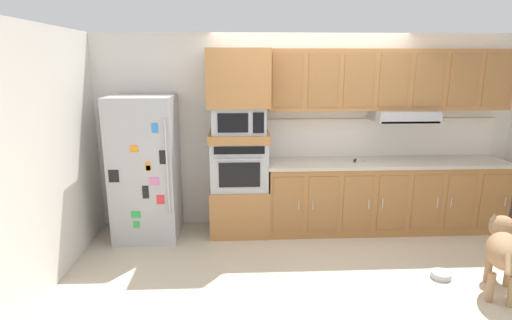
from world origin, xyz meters
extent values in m
plane|color=beige|center=(0.00, 0.00, 0.00)|extent=(9.60, 9.60, 0.00)
cube|color=silver|center=(0.00, 1.11, 1.25)|extent=(6.20, 0.12, 2.50)
cube|color=silver|center=(-2.80, 0.00, 1.25)|extent=(0.12, 7.10, 2.50)
cube|color=#ADADB2|center=(-2.06, 0.68, 0.88)|extent=(0.76, 0.70, 1.76)
cylinder|color=silver|center=(-1.73, 0.31, 0.98)|extent=(0.02, 0.02, 1.10)
cube|color=black|center=(-2.00, 0.33, 0.69)|extent=(0.07, 0.01, 0.15)
cube|color=#337FDB|center=(-1.85, 0.33, 1.43)|extent=(0.07, 0.01, 0.11)
cube|color=orange|center=(-2.09, 0.33, 1.20)|extent=(0.09, 0.01, 0.08)
cube|color=black|center=(-1.78, 0.33, 1.10)|extent=(0.07, 0.01, 0.16)
cube|color=orange|center=(-1.95, 0.33, 1.00)|extent=(0.06, 0.01, 0.10)
cube|color=black|center=(-2.35, 0.33, 0.88)|extent=(0.12, 0.01, 0.15)
cube|color=pink|center=(-1.89, 0.33, 0.82)|extent=(0.11, 0.01, 0.09)
cube|color=gold|center=(-1.95, 0.33, 0.97)|extent=(0.05, 0.01, 0.07)
cube|color=green|center=(-2.13, 0.33, 0.29)|extent=(0.08, 0.01, 0.08)
cube|color=red|center=(-1.83, 0.33, 0.59)|extent=(0.09, 0.01, 0.11)
cube|color=green|center=(-2.13, 0.33, 0.41)|extent=(0.11, 0.01, 0.08)
cube|color=#A8703D|center=(-0.91, 0.75, 0.30)|extent=(0.74, 0.62, 0.60)
cube|color=#A8AAAF|center=(-0.91, 0.75, 0.90)|extent=(0.70, 0.58, 0.60)
cube|color=black|center=(-0.91, 0.45, 0.84)|extent=(0.49, 0.01, 0.30)
cube|color=black|center=(-0.91, 0.45, 1.14)|extent=(0.59, 0.01, 0.09)
cylinder|color=#A8AAAF|center=(-0.91, 0.43, 1.03)|extent=(0.56, 0.02, 0.02)
cube|color=#A8703D|center=(-0.91, 0.75, 1.25)|extent=(0.74, 0.62, 0.10)
cube|color=#A8AAAF|center=(-0.91, 0.75, 1.46)|extent=(0.64, 0.53, 0.32)
cube|color=black|center=(-0.98, 0.48, 1.46)|extent=(0.35, 0.01, 0.22)
cube|color=black|center=(-0.69, 0.48, 1.46)|extent=(0.13, 0.01, 0.24)
cube|color=#A8703D|center=(-0.91, 0.75, 1.96)|extent=(0.74, 0.62, 0.68)
cube|color=#A8703D|center=(0.97, 0.75, 0.44)|extent=(3.02, 0.60, 0.88)
cube|color=#9A6738|center=(-0.33, 0.44, 0.46)|extent=(0.36, 0.01, 0.70)
cylinder|color=#BCBCC1|center=(-0.20, 0.43, 0.46)|extent=(0.01, 0.01, 0.12)
cube|color=#9A6738|center=(0.10, 0.44, 0.46)|extent=(0.36, 0.01, 0.70)
cylinder|color=#BCBCC1|center=(-0.03, 0.43, 0.46)|extent=(0.01, 0.01, 0.12)
cube|color=#9A6738|center=(0.53, 0.44, 0.46)|extent=(0.36, 0.01, 0.70)
cylinder|color=#BCBCC1|center=(0.66, 0.43, 0.46)|extent=(0.01, 0.01, 0.12)
cube|color=#9A6738|center=(0.97, 0.44, 0.46)|extent=(0.36, 0.01, 0.70)
cylinder|color=#BCBCC1|center=(0.84, 0.43, 0.46)|extent=(0.01, 0.01, 0.12)
cube|color=#9A6738|center=(1.40, 0.44, 0.46)|extent=(0.36, 0.01, 0.70)
cylinder|color=#BCBCC1|center=(1.53, 0.43, 0.46)|extent=(0.01, 0.01, 0.12)
cube|color=#9A6738|center=(1.83, 0.44, 0.46)|extent=(0.36, 0.01, 0.70)
cylinder|color=#BCBCC1|center=(1.70, 0.43, 0.46)|extent=(0.01, 0.01, 0.12)
cube|color=#9A6738|center=(2.26, 0.44, 0.46)|extent=(0.36, 0.01, 0.70)
cylinder|color=#BCBCC1|center=(2.39, 0.43, 0.46)|extent=(0.01, 0.01, 0.12)
cube|color=#BCB2A3|center=(0.97, 0.75, 0.90)|extent=(3.06, 0.64, 0.04)
cube|color=silver|center=(0.97, 1.04, 1.17)|extent=(3.06, 0.02, 0.50)
cube|color=#A8703D|center=(0.97, 0.88, 1.93)|extent=(3.02, 0.34, 0.74)
cube|color=#A8AAAF|center=(1.16, 0.81, 1.49)|extent=(0.76, 0.48, 0.14)
cube|color=black|center=(1.16, 0.59, 1.43)|extent=(0.72, 0.04, 0.02)
cube|color=#9A6738|center=(-0.33, 0.70, 1.93)|extent=(0.36, 0.01, 0.63)
cube|color=#9A6738|center=(0.10, 0.70, 1.93)|extent=(0.36, 0.01, 0.63)
cube|color=#9A6738|center=(0.53, 0.70, 1.93)|extent=(0.36, 0.01, 0.63)
cube|color=#9A6738|center=(0.97, 0.70, 1.93)|extent=(0.36, 0.01, 0.63)
cube|color=#9A6738|center=(1.40, 0.70, 1.93)|extent=(0.36, 0.01, 0.63)
cube|color=#9A6738|center=(1.83, 0.70, 1.93)|extent=(0.36, 0.01, 0.63)
cube|color=#9A6738|center=(2.26, 0.70, 1.93)|extent=(0.36, 0.01, 0.63)
cylinder|color=black|center=(0.55, 0.73, 0.93)|extent=(0.07, 0.10, 0.03)
cylinder|color=silver|center=(0.65, 0.69, 0.93)|extent=(0.06, 0.11, 0.01)
ellipsoid|color=#997551|center=(1.53, -0.83, 0.44)|extent=(0.54, 0.62, 0.31)
sphere|color=#997551|center=(1.72, -0.50, 0.53)|extent=(0.25, 0.25, 0.25)
ellipsoid|color=brown|center=(1.78, -0.40, 0.50)|extent=(0.15, 0.17, 0.09)
cone|color=#997551|center=(1.64, -0.47, 0.64)|extent=(0.07, 0.07, 0.08)
cylinder|color=#997551|center=(1.36, -1.13, 0.47)|extent=(0.13, 0.18, 0.14)
cylinder|color=#997551|center=(1.55, -0.63, 0.14)|extent=(0.07, 0.07, 0.29)
cylinder|color=#997551|center=(1.70, -0.71, 0.14)|extent=(0.07, 0.07, 0.29)
cylinder|color=#997551|center=(1.36, -0.95, 0.14)|extent=(0.07, 0.07, 0.29)
cylinder|color=#997551|center=(1.51, -1.04, 0.14)|extent=(0.07, 0.07, 0.29)
cylinder|color=#B2B7BC|center=(1.13, -0.52, 0.03)|extent=(0.20, 0.20, 0.06)
cylinder|color=brown|center=(1.13, -0.52, 0.04)|extent=(0.15, 0.15, 0.03)
camera|label=1|loc=(-0.94, -4.13, 2.16)|focal=28.14mm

